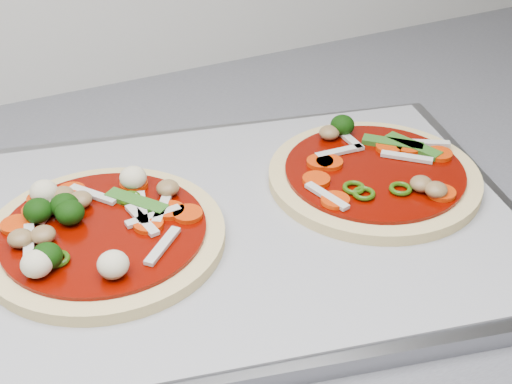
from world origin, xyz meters
name	(u,v)px	position (x,y,z in m)	size (l,w,h in m)	color
countertop	(198,231)	(0.00, 1.30, 0.88)	(3.60, 0.60, 0.04)	slate
baking_tray	(250,226)	(0.03, 1.25, 0.91)	(0.47, 0.35, 0.02)	gray
parchment	(250,218)	(0.03, 1.25, 0.92)	(0.45, 0.33, 0.00)	#9E9EA4
pizza_left	(99,231)	(-0.09, 1.28, 0.93)	(0.23, 0.23, 0.03)	tan
pizza_right	(374,173)	(0.16, 1.25, 0.93)	(0.20, 0.20, 0.03)	tan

